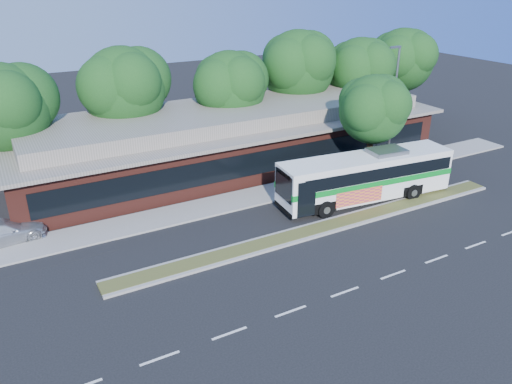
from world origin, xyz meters
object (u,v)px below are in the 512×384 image
lamp_post (393,106)px  sedan (1,232)px  transit_bus (367,174)px  sidewalk_tree (376,107)px

lamp_post → sedan: (-26.11, 1.80, -4.23)m
transit_bus → sidewalk_tree: 5.26m
lamp_post → sidewalk_tree: lamp_post is taller
lamp_post → sedan: 26.52m
lamp_post → transit_bus: bearing=-145.6°
lamp_post → sidewalk_tree: size_ratio=1.22×
lamp_post → sidewalk_tree: 2.21m
lamp_post → transit_bus: size_ratio=0.76×
transit_bus → sidewalk_tree: (2.87, 2.83, 3.37)m
sedan → sidewalk_tree: sidewalk_tree is taller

